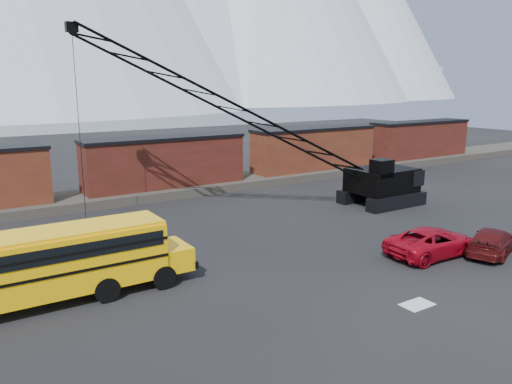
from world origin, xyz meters
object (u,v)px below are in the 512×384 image
Objects in this scene: school_bus at (53,263)px; maroon_suv at (493,241)px; crawler_crane at (238,112)px; red_pickup at (433,242)px.

maroon_suv is (21.56, -6.40, -1.09)m from school_bus.
maroon_suv is 17.51m from crawler_crane.
maroon_suv is at bearing -114.99° from red_pickup.
maroon_suv is 0.20× the size of crawler_crane.
crawler_crane is (-7.74, 14.25, 6.61)m from maroon_suv.
crawler_crane is (-4.68, 12.69, 6.53)m from red_pickup.
crawler_crane reaches higher than red_pickup.
crawler_crane is (13.82, 7.85, 5.52)m from school_bus.
school_bus is 0.48× the size of crawler_crane.
maroon_suv is (3.06, -1.56, -0.07)m from red_pickup.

